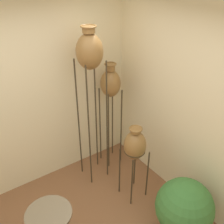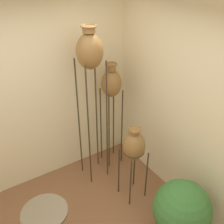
{
  "view_description": "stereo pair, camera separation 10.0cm",
  "coord_description": "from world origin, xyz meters",
  "views": [
    {
      "loc": [
        -0.72,
        -1.47,
        2.9
      ],
      "look_at": [
        1.03,
        1.03,
        1.12
      ],
      "focal_mm": 42.0,
      "sensor_mm": 36.0,
      "label": 1
    },
    {
      "loc": [
        -0.64,
        -1.53,
        2.9
      ],
      "look_at": [
        1.03,
        1.03,
        1.12
      ],
      "focal_mm": 42.0,
      "sensor_mm": 36.0,
      "label": 2
    }
  ],
  "objects": [
    {
      "name": "wall_back",
      "position": [
        0.0,
        1.64,
        1.35
      ],
      "size": [
        7.22,
        0.06,
        2.7
      ],
      "color": "beige",
      "rests_on": "ground_plane"
    },
    {
      "name": "wall_right",
      "position": [
        1.64,
        0.0,
        1.35
      ],
      "size": [
        0.06,
        7.22,
        2.7
      ],
      "color": "beige",
      "rests_on": "ground_plane"
    },
    {
      "name": "vase_stand_tall",
      "position": [
        0.83,
        1.21,
        1.9
      ],
      "size": [
        0.34,
        0.34,
        2.25
      ],
      "color": "#382D1E",
      "rests_on": "ground_plane"
    },
    {
      "name": "vase_stand_medium",
      "position": [
        1.22,
        1.34,
        1.36
      ],
      "size": [
        0.29,
        0.29,
        1.68
      ],
      "color": "#382D1E",
      "rests_on": "ground_plane"
    },
    {
      "name": "vase_stand_short",
      "position": [
        1.05,
        0.55,
        0.85
      ],
      "size": [
        0.29,
        0.29,
        1.12
      ],
      "color": "#382D1E",
      "rests_on": "ground_plane"
    },
    {
      "name": "potted_plant",
      "position": [
        1.13,
        -0.27,
        0.43
      ],
      "size": [
        0.67,
        0.67,
        0.79
      ],
      "color": "brown",
      "rests_on": "ground_plane"
    }
  ]
}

